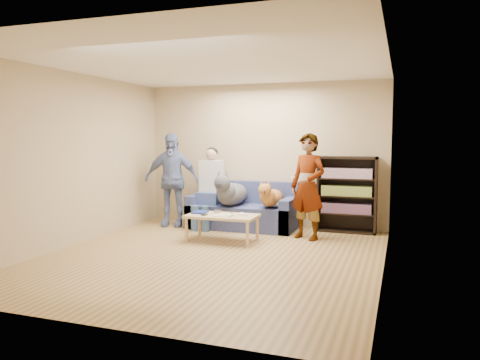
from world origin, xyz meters
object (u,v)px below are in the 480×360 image
at_px(person_standing_right, 308,187).
at_px(camera_silver, 218,212).
at_px(dog_gray, 230,193).
at_px(sofa, 243,212).
at_px(coffee_table, 222,218).
at_px(notebook_blue, 200,212).
at_px(bookshelf, 347,193).
at_px(dog_tan, 271,197).
at_px(person_seated, 209,185).
at_px(person_standing_left, 171,180).

relative_size(person_standing_right, camera_silver, 15.38).
bearing_deg(dog_gray, camera_silver, -84.30).
relative_size(sofa, dog_gray, 1.50).
distance_m(camera_silver, coffee_table, 0.18).
xyz_separation_m(notebook_blue, bookshelf, (2.16, 1.34, 0.25)).
xyz_separation_m(person_standing_right, dog_tan, (-0.71, 0.36, -0.24)).
bearing_deg(person_seated, bookshelf, 8.53).
height_order(notebook_blue, sofa, sofa).
xyz_separation_m(person_seated, bookshelf, (2.40, 0.36, -0.09)).
relative_size(person_standing_right, notebook_blue, 6.51).
height_order(person_standing_left, coffee_table, person_standing_left).
bearing_deg(bookshelf, sofa, -172.60).
height_order(person_standing_left, dog_tan, person_standing_left).
xyz_separation_m(notebook_blue, coffee_table, (0.40, -0.05, -0.06)).
xyz_separation_m(camera_silver, dog_gray, (-0.08, 0.79, 0.21)).
bearing_deg(sofa, dog_tan, -19.46).
distance_m(sofa, coffee_table, 1.16).
xyz_separation_m(person_standing_left, dog_tan, (1.87, 0.05, -0.25)).
bearing_deg(camera_silver, person_standing_left, 147.44).
relative_size(notebook_blue, person_seated, 0.18).
bearing_deg(dog_gray, person_standing_right, -12.31).
height_order(person_standing_left, bookshelf, person_standing_left).
xyz_separation_m(notebook_blue, camera_silver, (0.28, 0.07, 0.01)).
xyz_separation_m(person_standing_right, person_standing_left, (-2.58, 0.30, 0.01)).
height_order(person_standing_left, person_seated, person_standing_left).
distance_m(notebook_blue, dog_tan, 1.30).
relative_size(camera_silver, sofa, 0.06).
bearing_deg(coffee_table, bookshelf, 38.38).
height_order(person_standing_right, person_standing_left, person_standing_left).
distance_m(dog_tan, coffee_table, 1.11).
bearing_deg(dog_tan, person_standing_right, -26.70).
height_order(person_standing_left, sofa, person_standing_left).
bearing_deg(person_standing_left, notebook_blue, -54.42).
relative_size(person_standing_right, person_standing_left, 0.99).
distance_m(person_standing_left, coffee_table, 1.69).
relative_size(person_standing_right, person_seated, 1.15).
bearing_deg(person_seated, dog_gray, -14.68).
bearing_deg(dog_gray, bookshelf, 13.75).
bearing_deg(person_standing_left, dog_gray, -12.06).
bearing_deg(dog_gray, notebook_blue, -103.12).
bearing_deg(bookshelf, coffee_table, -141.62).
relative_size(person_standing_left, bookshelf, 1.31).
xyz_separation_m(sofa, dog_tan, (0.56, -0.20, 0.32)).
bearing_deg(dog_gray, person_seated, 165.32).
bearing_deg(person_seated, notebook_blue, -75.76).
height_order(dog_gray, bookshelf, bookshelf).
xyz_separation_m(dog_tan, bookshelf, (1.24, 0.43, 0.07)).
relative_size(person_seated, bookshelf, 1.13).
distance_m(person_standing_left, sofa, 1.45).
bearing_deg(dog_gray, dog_tan, 3.61).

